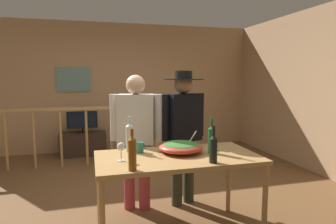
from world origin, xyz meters
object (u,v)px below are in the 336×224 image
Objects in this scene: framed_picture at (74,79)px; mug_teal at (140,147)px; wine_glass at (121,148)px; serving_table at (178,163)px; wine_bottle_amber at (132,153)px; person_standing_left at (136,131)px; stair_railing at (88,128)px; wine_bottle_green at (211,139)px; salad_bowl at (181,147)px; wine_bottle_dark at (213,148)px; person_standing_right at (183,125)px; tv_console at (83,144)px; wine_bottle_clear at (129,137)px; flat_screen_tv at (82,120)px.

framed_picture is 5.85× the size of mug_teal.
serving_table is at bearing 4.51° from wine_glass.
wine_bottle_amber is 1.05m from person_standing_left.
person_standing_left is at bearing -74.45° from stair_railing.
wine_bottle_amber is at bearing -158.17° from wine_bottle_green.
salad_bowl is 0.31m from wine_bottle_green.
mug_teal is (-0.56, 0.51, -0.08)m from wine_bottle_dark.
mug_teal is at bearing 21.22° from person_standing_right.
salad_bowl reaches higher than tv_console.
wine_bottle_clear is (0.53, -3.08, 0.74)m from tv_console.
wine_bottle_green reaches higher than stair_railing.
wine_glass is 0.10× the size of person_standing_right.
wine_bottle_clear is (0.53, -3.05, 0.25)m from flat_screen_tv.
person_standing_left is (0.55, -1.97, 0.27)m from stair_railing.
person_standing_left is (-0.29, 0.71, 0.20)m from serving_table.
serving_table is 0.97× the size of person_standing_left.
serving_table is (1.10, -3.65, -0.77)m from framed_picture.
serving_table is 4.53× the size of wine_bottle_amber.
mug_teal is 0.51m from person_standing_left.
stair_railing is 10.08× the size of wine_bottle_clear.
wine_bottle_green is at bearing -16.75° from mug_teal.
serving_table is 9.04× the size of wine_glass.
wine_bottle_amber is 1.04× the size of wine_bottle_dark.
flat_screen_tv is 3.70m from wine_bottle_amber.
person_standing_left is at bearing -74.63° from framed_picture.
framed_picture is at bearing 108.57° from wine_bottle_dark.
wine_bottle_amber is at bearing 97.35° from person_standing_left.
wine_bottle_green is (1.30, -3.33, 0.25)m from flat_screen_tv.
wine_bottle_dark is (0.71, 0.03, -0.01)m from wine_bottle_amber.
wine_bottle_green is 0.71m from mug_teal.
wine_bottle_green is at bearing 0.68° from serving_table.
tv_console is 3.79m from wine_bottle_amber.
tv_console is at bearing 101.15° from mug_teal.
wine_bottle_dark is (1.06, -2.97, 0.28)m from stair_railing.
person_standing_right is at bearing -65.09° from tv_console.
stair_railing is 10.80× the size of wine_bottle_dark.
stair_railing is 2.74m from wine_glass.
wine_glass reaches higher than serving_table.
mug_teal is (0.51, -2.47, 0.20)m from stair_railing.
stair_railing is 10.39× the size of wine_bottle_amber.
flat_screen_tv is at bearing 97.33° from wine_bottle_amber.
wine_bottle_clear is at bearing 138.33° from wine_bottle_dark.
wine_bottle_clear is at bearing -78.67° from framed_picture.
tv_console is 2.76× the size of wine_bottle_dark.
serving_table reaches higher than tv_console.
wine_bottle_amber reaches higher than serving_table.
salad_bowl reaches higher than wine_glass.
framed_picture is 1.53× the size of salad_bowl.
wine_bottle_amber is at bearing -145.71° from serving_table.
tv_console is 2.06× the size of salad_bowl.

